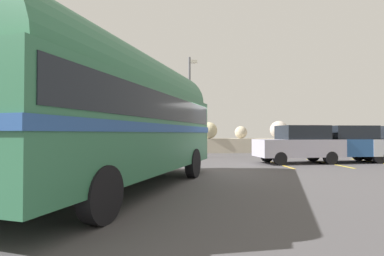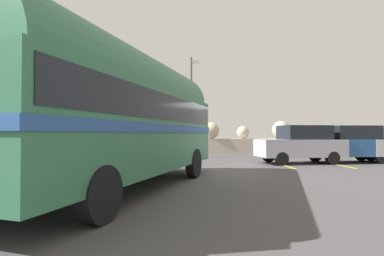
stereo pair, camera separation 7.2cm
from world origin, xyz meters
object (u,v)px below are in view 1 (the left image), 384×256
(vintage_coach, at_px, (124,112))
(parked_car_middle, at_px, (346,144))
(parked_car_nearest, at_px, (299,144))
(lamp_post, at_px, (190,101))

(vintage_coach, xyz_separation_m, parked_car_middle, (10.08, 6.66, -1.08))
(vintage_coach, distance_m, parked_car_middle, 12.14)
(parked_car_nearest, height_order, lamp_post, lamp_post)
(parked_car_nearest, distance_m, parked_car_middle, 2.65)
(lamp_post, bearing_deg, parked_car_nearest, -35.86)
(parked_car_nearest, bearing_deg, vintage_coach, 125.51)
(vintage_coach, height_order, parked_car_nearest, vintage_coach)
(lamp_post, bearing_deg, parked_car_middle, -23.54)
(vintage_coach, bearing_deg, parked_car_nearest, 60.78)
(parked_car_nearest, relative_size, lamp_post, 0.69)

